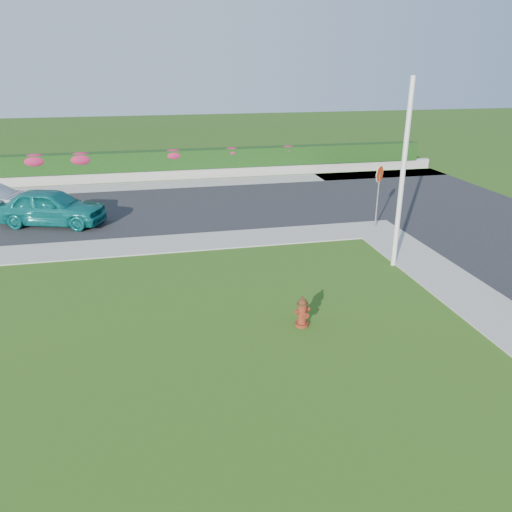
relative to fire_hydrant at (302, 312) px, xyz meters
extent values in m
plane|color=black|center=(-1.60, -1.82, -0.40)|extent=(120.00, 120.00, 0.00)
cube|color=black|center=(-6.60, 12.18, -0.38)|extent=(26.00, 8.00, 0.04)
cube|color=gray|center=(-7.60, 7.18, -0.38)|extent=(24.00, 2.00, 0.04)
cube|color=gray|center=(5.40, 7.18, -0.38)|extent=(2.00, 2.00, 0.04)
cube|color=gray|center=(-2.60, 17.18, -0.38)|extent=(34.00, 2.00, 0.04)
cube|color=gray|center=(-2.60, 18.68, -0.10)|extent=(34.00, 0.40, 0.60)
cube|color=black|center=(-2.60, 18.78, 0.75)|extent=(32.00, 0.90, 1.10)
cylinder|color=#54160D|center=(0.00, 0.01, -0.36)|extent=(0.36, 0.36, 0.08)
cylinder|color=#54160D|center=(0.00, 0.01, -0.04)|extent=(0.24, 0.24, 0.55)
cylinder|color=#32190E|center=(0.00, 0.01, 0.24)|extent=(0.30, 0.30, 0.05)
sphere|color=#32190E|center=(0.00, 0.01, 0.27)|extent=(0.24, 0.24, 0.24)
cylinder|color=#32190E|center=(0.00, 0.01, 0.41)|extent=(0.07, 0.07, 0.07)
cylinder|color=#54160D|center=(-0.16, -0.03, 0.05)|extent=(0.13, 0.14, 0.12)
cylinder|color=#54160D|center=(0.15, 0.05, 0.05)|extent=(0.13, 0.14, 0.12)
cylinder|color=#54160D|center=(0.04, -0.15, -0.02)|extent=(0.19, 0.16, 0.16)
imported|color=#0D6363|center=(-7.82, 10.64, 0.41)|extent=(4.87, 3.12, 1.54)
cylinder|color=silver|center=(4.34, 3.42, 2.68)|extent=(0.16, 0.16, 6.15)
cylinder|color=slate|center=(5.50, 7.40, 0.77)|extent=(0.06, 0.06, 2.34)
cylinder|color=red|center=(5.50, 7.40, 1.88)|extent=(0.53, 0.47, 0.68)
cylinder|color=white|center=(5.50, 7.40, 1.88)|extent=(0.55, 0.49, 0.72)
ellipsoid|color=#A11B40|center=(-9.80, 18.68, 1.00)|extent=(1.53, 0.98, 0.76)
ellipsoid|color=#A11B40|center=(-7.35, 18.68, 1.00)|extent=(1.53, 0.99, 0.77)
ellipsoid|color=#A11B40|center=(-2.16, 18.68, 1.03)|extent=(1.34, 0.86, 0.67)
ellipsoid|color=#A11B40|center=(1.31, 18.68, 1.07)|extent=(1.14, 0.73, 0.57)
ellipsoid|color=#A11B40|center=(4.83, 18.68, 1.08)|extent=(1.11, 0.71, 0.55)
camera|label=1|loc=(-3.66, -11.13, 6.12)|focal=35.00mm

